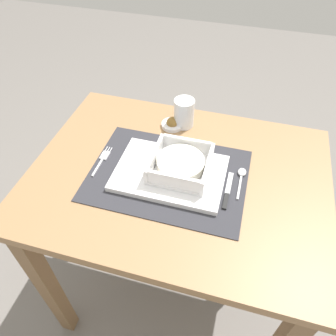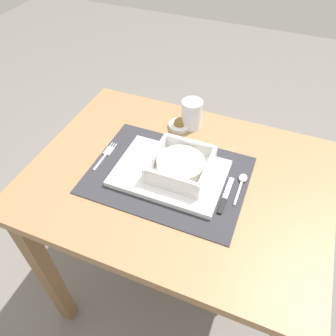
# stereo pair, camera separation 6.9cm
# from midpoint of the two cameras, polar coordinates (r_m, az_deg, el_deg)

# --- Properties ---
(ground_plane) EXTENTS (6.00, 6.00, 0.00)m
(ground_plane) POSITION_cam_midpoint_polar(r_m,az_deg,el_deg) (1.58, 2.47, -20.27)
(ground_plane) COLOR slate
(dining_table) EXTENTS (0.86, 0.65, 0.76)m
(dining_table) POSITION_cam_midpoint_polar(r_m,az_deg,el_deg) (1.04, 3.55, -6.16)
(dining_table) COLOR #936D47
(dining_table) RESTS_ON ground
(placemat) EXTENTS (0.45, 0.33, 0.00)m
(placemat) POSITION_cam_midpoint_polar(r_m,az_deg,el_deg) (0.94, 2.10, -1.29)
(placemat) COLOR #2D2D33
(placemat) RESTS_ON dining_table
(serving_plate) EXTENTS (0.31, 0.22, 0.02)m
(serving_plate) POSITION_cam_midpoint_polar(r_m,az_deg,el_deg) (0.93, 2.46, -1.00)
(serving_plate) COLOR white
(serving_plate) RESTS_ON placemat
(porridge_bowl) EXTENTS (0.16, 0.16, 0.05)m
(porridge_bowl) POSITION_cam_midpoint_polar(r_m,az_deg,el_deg) (0.91, 4.45, 0.44)
(porridge_bowl) COLOR white
(porridge_bowl) RESTS_ON serving_plate
(fork) EXTENTS (0.02, 0.13, 0.00)m
(fork) POSITION_cam_midpoint_polar(r_m,az_deg,el_deg) (1.00, -8.86, 2.37)
(fork) COLOR silver
(fork) RESTS_ON placemat
(spoon) EXTENTS (0.02, 0.12, 0.01)m
(spoon) POSITION_cam_midpoint_polar(r_m,az_deg,el_deg) (0.94, 14.93, -2.35)
(spoon) COLOR silver
(spoon) RESTS_ON placemat
(butter_knife) EXTENTS (0.01, 0.14, 0.01)m
(butter_knife) POSITION_cam_midpoint_polar(r_m,az_deg,el_deg) (0.90, 12.17, -5.13)
(butter_knife) COLOR black
(butter_knife) RESTS_ON placemat
(bread_knife) EXTENTS (0.01, 0.13, 0.01)m
(bread_knife) POSITION_cam_midpoint_polar(r_m,az_deg,el_deg) (0.91, 10.93, -4.10)
(bread_knife) COLOR #59331E
(bread_knife) RESTS_ON placemat
(drinking_glass) EXTENTS (0.07, 0.07, 0.10)m
(drinking_glass) POSITION_cam_midpoint_polar(r_m,az_deg,el_deg) (1.08, 6.01, 9.18)
(drinking_glass) COLOR white
(drinking_glass) RESTS_ON dining_table
(condiment_saucer) EXTENTS (0.07, 0.07, 0.04)m
(condiment_saucer) POSITION_cam_midpoint_polar(r_m,az_deg,el_deg) (1.10, 3.86, 7.61)
(condiment_saucer) COLOR white
(condiment_saucer) RESTS_ON dining_table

